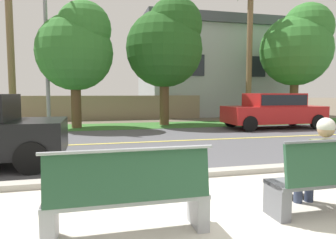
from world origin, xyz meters
TOP-DOWN VIEW (x-y plane):
  - ground_plane at (0.00, 8.00)m, footprint 140.00×140.00m
  - sidewalk_pavement at (0.00, 0.40)m, footprint 44.00×3.60m
  - curb_edge at (0.00, 2.35)m, footprint 44.00×0.30m
  - street_asphalt at (0.00, 6.50)m, footprint 52.00×8.00m
  - road_centre_line at (0.00, 6.50)m, footprint 48.00×0.14m
  - far_verge_grass at (0.00, 11.32)m, footprint 48.00×2.80m
  - bench_left at (-1.33, 0.24)m, footprint 1.77×0.48m
  - bench_right at (1.33, 0.24)m, footprint 1.77×0.48m
  - seated_person_olive at (1.21, 0.41)m, footprint 0.52×0.68m
  - car_red_far at (6.05, 8.90)m, footprint 4.30×1.86m
  - streetlamp at (-3.49, 11.10)m, footprint 0.24×2.10m
  - shade_tree_far_left at (-2.26, 11.09)m, footprint 3.33×3.33m
  - shade_tree_left at (1.83, 11.34)m, footprint 3.65×3.65m
  - shade_tree_centre at (9.57, 12.05)m, footprint 3.92×3.92m
  - palm_tree_tall at (7.02, 12.89)m, footprint 2.09×1.98m
  - garden_wall at (-1.76, 14.91)m, footprint 13.00×0.36m
  - house_across_street at (6.63, 18.11)m, footprint 10.09×6.91m

SIDE VIEW (x-z plane):
  - ground_plane at x=0.00m, z-range 0.00..0.00m
  - street_asphalt at x=0.00m, z-range 0.00..0.01m
  - sidewalk_pavement at x=0.00m, z-range 0.00..0.01m
  - far_verge_grass at x=0.00m, z-range 0.00..0.02m
  - road_centre_line at x=0.00m, z-range 0.01..0.01m
  - curb_edge at x=0.00m, z-range 0.00..0.11m
  - bench_left at x=-1.33m, z-range -0.05..0.96m
  - bench_right at x=1.33m, z-range -0.05..0.96m
  - seated_person_olive at x=1.21m, z-range 0.05..1.30m
  - garden_wall at x=-1.76m, z-range 0.00..1.40m
  - car_red_far at x=6.05m, z-range 0.08..1.62m
  - house_across_street at x=6.63m, z-range 0.04..6.53m
  - shade_tree_far_left at x=-2.26m, z-range 0.82..6.30m
  - shade_tree_left at x=1.83m, z-range 0.90..6.92m
  - shade_tree_centre at x=9.57m, z-range 0.97..7.44m
  - streetlamp at x=-3.49m, z-range 0.52..8.48m
  - palm_tree_tall at x=7.02m, z-range 2.39..10.25m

